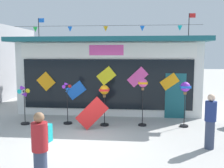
% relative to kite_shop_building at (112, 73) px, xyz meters
% --- Properties ---
extents(ground_plane, '(80.00, 80.00, 0.00)m').
position_rel_kite_shop_building_xyz_m(ground_plane, '(-0.34, -5.84, -1.81)').
color(ground_plane, '#ADAAA5').
extents(kite_shop_building, '(8.92, 5.54, 4.92)m').
position_rel_kite_shop_building_xyz_m(kite_shop_building, '(0.00, 0.00, 0.00)').
color(kite_shop_building, silver).
rests_on(kite_shop_building, ground_plane).
extents(wind_spinner_far_left, '(0.44, 0.35, 1.59)m').
position_rel_kite_shop_building_xyz_m(wind_spinner_far_left, '(-3.15, -4.00, -0.74)').
color(wind_spinner_far_left, black).
rests_on(wind_spinner_far_left, ground_plane).
extents(wind_spinner_left, '(0.35, 0.35, 1.72)m').
position_rel_kite_shop_building_xyz_m(wind_spinner_left, '(-1.44, -3.77, -0.81)').
color(wind_spinner_left, black).
rests_on(wind_spinner_left, ground_plane).
extents(wind_spinner_center_left, '(0.38, 0.38, 1.63)m').
position_rel_kite_shop_building_xyz_m(wind_spinner_center_left, '(0.09, -3.84, -0.52)').
color(wind_spinner_center_left, black).
rests_on(wind_spinner_center_left, ground_plane).
extents(wind_spinner_center_right, '(0.36, 0.36, 1.90)m').
position_rel_kite_shop_building_xyz_m(wind_spinner_center_right, '(1.60, -3.72, -0.28)').
color(wind_spinner_center_right, black).
rests_on(wind_spinner_center_right, ground_plane).
extents(wind_spinner_right, '(0.39, 0.39, 1.78)m').
position_rel_kite_shop_building_xyz_m(wind_spinner_right, '(3.23, -3.71, -0.38)').
color(wind_spinner_right, black).
rests_on(wind_spinner_right, ground_plane).
extents(person_near_camera, '(0.37, 0.48, 1.68)m').
position_rel_kite_shop_building_xyz_m(person_near_camera, '(-0.64, -8.77, -0.93)').
color(person_near_camera, '#333D56').
rests_on(person_near_camera, ground_plane).
extents(person_mid_plaza, '(0.34, 0.34, 1.68)m').
position_rel_kite_shop_building_xyz_m(person_mid_plaza, '(3.57, -6.01, -0.96)').
color(person_mid_plaza, '#333D56').
rests_on(person_mid_plaza, ground_plane).
extents(display_kite_on_ground, '(1.26, 0.21, 1.26)m').
position_rel_kite_shop_building_xyz_m(display_kite_on_ground, '(-0.31, -4.44, -1.18)').
color(display_kite_on_ground, red).
rests_on(display_kite_on_ground, ground_plane).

